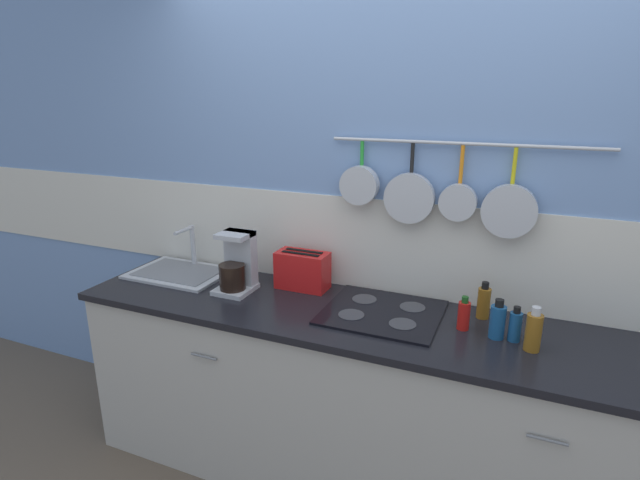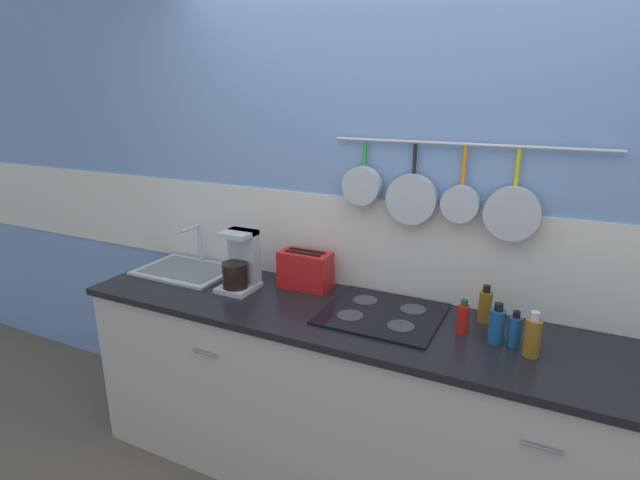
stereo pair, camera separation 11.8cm
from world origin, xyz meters
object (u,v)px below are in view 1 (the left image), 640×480
Objects in this scene: bottle_cooking_wine at (484,302)px; bottle_sesame_oil at (515,326)px; bottle_olive_oil at (464,315)px; bottle_hot_sauce at (498,321)px; toaster at (302,270)px; bottle_dish_soap at (534,331)px; coffee_maker at (237,266)px.

bottle_cooking_wine is 1.14× the size of bottle_sesame_oil.
bottle_olive_oil is 0.21m from bottle_sesame_oil.
bottle_olive_oil is 0.14m from bottle_hot_sauce.
bottle_sesame_oil is (1.05, -0.18, -0.03)m from toaster.
toaster is at bearing 168.27° from bottle_dish_soap.
coffee_maker is 1.08× the size of toaster.
bottle_sesame_oil is (0.14, -0.18, -0.01)m from bottle_cooking_wine.
bottle_olive_oil is at bearing 0.22° from coffee_maker.
coffee_maker is 1.79× the size of bottle_cooking_wine.
bottle_olive_oil is 0.99× the size of bottle_sesame_oil.
bottle_sesame_oil is at bearing -0.85° from coffee_maker.
bottle_olive_oil is at bearing 163.87° from bottle_dish_soap.
bottle_dish_soap is at bearing -21.60° from bottle_hot_sauce.
bottle_olive_oil is at bearing 173.36° from bottle_sesame_oil.
bottle_cooking_wine is 0.31m from bottle_dish_soap.
bottle_hot_sauce is at bearing -10.26° from toaster.
coffee_maker reaches higher than bottle_olive_oil.
bottle_olive_oil is at bearing -113.97° from bottle_cooking_wine.
bottle_cooking_wine is (1.21, 0.16, -0.05)m from coffee_maker.
toaster is at bearing 169.76° from bottle_olive_oil.
bottle_sesame_oil is (0.07, 0.00, -0.01)m from bottle_hot_sauce.
bottle_dish_soap is at bearing -3.08° from coffee_maker.
bottle_dish_soap is (0.14, -0.06, 0.01)m from bottle_hot_sauce.
bottle_dish_soap is (1.42, -0.08, -0.05)m from coffee_maker.
bottle_dish_soap reaches higher than bottle_olive_oil.
bottle_cooking_wine is at bearing -0.09° from toaster.
coffee_maker is at bearing -172.69° from bottle_cooking_wine.
bottle_cooking_wine is (0.91, -0.00, -0.02)m from toaster.
coffee_maker is 0.34m from toaster.
coffee_maker reaches higher than bottle_sesame_oil.
bottle_dish_soap is (1.12, -0.23, -0.02)m from toaster.
coffee_maker is 1.80× the size of bottle_hot_sauce.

